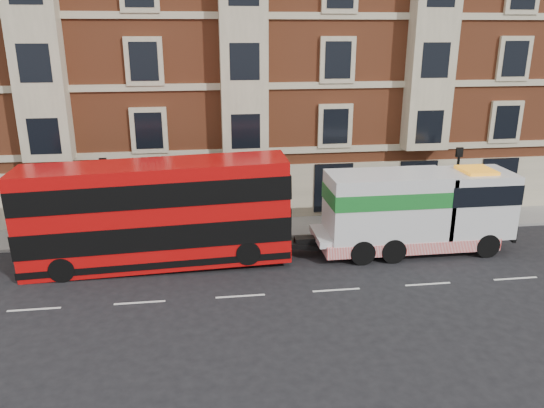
{
  "coord_description": "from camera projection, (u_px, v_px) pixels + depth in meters",
  "views": [
    {
      "loc": [
        -1.32,
        -19.28,
        10.25
      ],
      "look_at": [
        1.84,
        4.0,
        2.57
      ],
      "focal_mm": 35.0,
      "sensor_mm": 36.0,
      "label": 1
    }
  ],
  "objects": [
    {
      "name": "ground",
      "position": [
        240.0,
        296.0,
        21.51
      ],
      "size": [
        120.0,
        120.0,
        0.0
      ],
      "primitive_type": "plane",
      "color": "black",
      "rests_on": "ground"
    },
    {
      "name": "lamp_post_east",
      "position": [
        456.0,
        181.0,
        28.05
      ],
      "size": [
        0.35,
        0.15,
        4.35
      ],
      "color": "black",
      "rests_on": "sidewalk"
    },
    {
      "name": "sidewalk",
      "position": [
        229.0,
        229.0,
        28.55
      ],
      "size": [
        90.0,
        3.0,
        0.15
      ],
      "primitive_type": "cube",
      "color": "slate",
      "rests_on": "ground"
    },
    {
      "name": "double_decker_bus",
      "position": [
        156.0,
        212.0,
        23.66
      ],
      "size": [
        11.83,
        2.72,
        4.79
      ],
      "color": "#BF0A0A",
      "rests_on": "ground"
    },
    {
      "name": "lamp_post_west",
      "position": [
        106.0,
        195.0,
        25.75
      ],
      "size": [
        0.35,
        0.15,
        4.35
      ],
      "color": "black",
      "rests_on": "sidewalk"
    },
    {
      "name": "tow_truck",
      "position": [
        413.0,
        210.0,
        25.34
      ],
      "size": [
        9.47,
        2.8,
        3.95
      ],
      "color": "silver",
      "rests_on": "ground"
    },
    {
      "name": "victorian_terrace",
      "position": [
        226.0,
        34.0,
        32.57
      ],
      "size": [
        45.0,
        12.0,
        20.4
      ],
      "color": "brown",
      "rests_on": "ground"
    }
  ]
}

